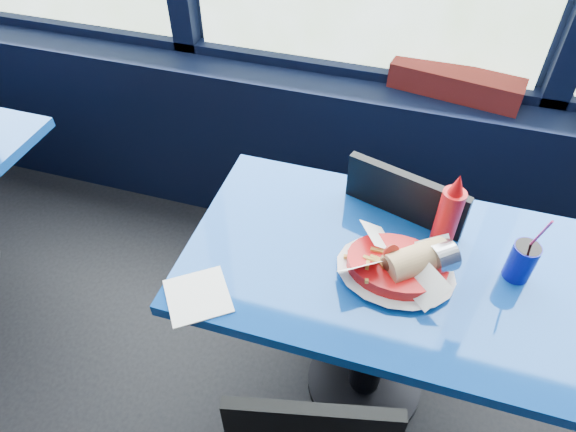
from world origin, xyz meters
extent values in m
cube|color=black|center=(0.00, 2.87, 0.40)|extent=(5.00, 0.26, 0.80)
cube|color=black|center=(0.00, 2.95, 0.81)|extent=(4.80, 0.08, 0.06)
cylinder|color=black|center=(0.30, 2.00, 0.01)|extent=(0.44, 0.44, 0.03)
cylinder|color=black|center=(0.30, 2.00, 0.34)|extent=(0.12, 0.12, 0.68)
cube|color=navy|center=(0.30, 2.00, 0.73)|extent=(1.20, 0.70, 0.04)
cube|color=black|center=(0.25, 2.40, 0.44)|extent=(0.51, 0.51, 0.04)
cube|color=black|center=(0.30, 2.21, 0.69)|extent=(0.38, 0.14, 0.45)
cylinder|color=black|center=(0.47, 2.52, 0.21)|extent=(0.02, 0.02, 0.42)
cylinder|color=black|center=(0.36, 2.18, 0.21)|extent=(0.02, 0.02, 0.42)
cylinder|color=black|center=(0.13, 2.62, 0.21)|extent=(0.02, 0.02, 0.42)
cylinder|color=black|center=(0.03, 2.28, 0.21)|extent=(0.02, 0.02, 0.42)
cube|color=maroon|center=(0.40, 2.91, 0.85)|extent=(0.53, 0.21, 0.10)
cylinder|color=red|center=(0.32, 1.96, 0.78)|extent=(0.35, 0.35, 0.05)
cylinder|color=white|center=(0.32, 1.96, 0.77)|extent=(0.33, 0.33, 0.00)
cylinder|color=silver|center=(0.44, 2.00, 0.81)|extent=(0.11, 0.11, 0.09)
sphere|color=#53311C|center=(0.31, 1.94, 0.82)|extent=(0.07, 0.07, 0.07)
cylinder|color=#A91912|center=(0.30, 1.95, 0.84)|extent=(0.07, 0.07, 0.01)
cylinder|color=red|center=(0.44, 2.14, 0.85)|extent=(0.07, 0.07, 0.19)
cone|color=red|center=(0.44, 2.14, 0.98)|extent=(0.05, 0.05, 0.06)
cylinder|color=#0C0D8D|center=(0.65, 2.06, 0.81)|extent=(0.08, 0.08, 0.12)
cylinder|color=black|center=(0.65, 2.06, 0.87)|extent=(0.07, 0.07, 0.01)
cylinder|color=#FF3589|center=(0.66, 2.05, 0.92)|extent=(0.02, 0.06, 0.17)
cube|color=white|center=(-0.19, 1.72, 0.75)|extent=(0.23, 0.23, 0.00)
camera|label=1|loc=(0.30, 0.98, 1.91)|focal=32.00mm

